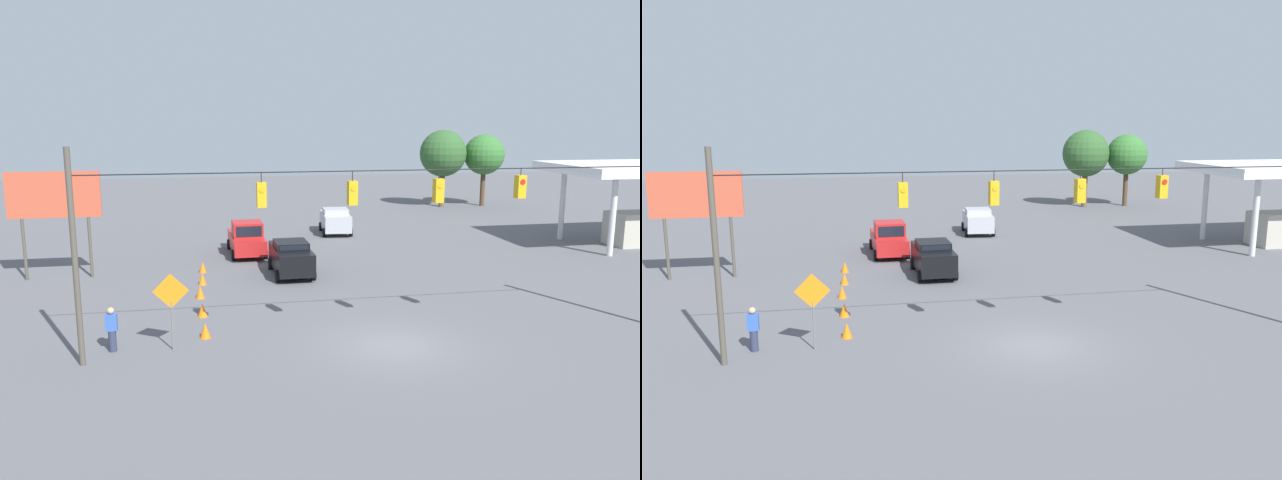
# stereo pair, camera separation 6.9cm
# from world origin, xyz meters

# --- Properties ---
(ground_plane) EXTENTS (140.00, 140.00, 0.00)m
(ground_plane) POSITION_xyz_m (0.00, 0.00, 0.00)
(ground_plane) COLOR #56565B
(overhead_signal_span) EXTENTS (22.20, 0.38, 7.38)m
(overhead_signal_span) POSITION_xyz_m (0.00, -0.22, 4.57)
(overhead_signal_span) COLOR #4C473D
(overhead_signal_span) RESTS_ON ground_plane
(sedan_black_withflow_mid) EXTENTS (2.14, 4.44, 1.83)m
(sedan_black_withflow_mid) POSITION_xyz_m (2.20, -11.33, 0.96)
(sedan_black_withflow_mid) COLOR black
(sedan_black_withflow_mid) RESTS_ON ground_plane
(sedan_silver_oncoming_deep) EXTENTS (2.40, 4.09, 1.84)m
(sedan_silver_oncoming_deep) POSITION_xyz_m (-2.75, -22.84, 0.96)
(sedan_silver_oncoming_deep) COLOR #A8AAB2
(sedan_silver_oncoming_deep) RESTS_ON ground_plane
(pickup_truck_red_withflow_far) EXTENTS (2.26, 5.19, 2.12)m
(pickup_truck_red_withflow_far) POSITION_xyz_m (4.15, -16.88, 0.98)
(pickup_truck_red_withflow_far) COLOR red
(pickup_truck_red_withflow_far) RESTS_ON ground_plane
(traffic_cone_nearest) EXTENTS (0.41, 0.41, 0.58)m
(traffic_cone_nearest) POSITION_xyz_m (6.86, -2.17, 0.29)
(traffic_cone_nearest) COLOR orange
(traffic_cone_nearest) RESTS_ON ground_plane
(traffic_cone_second) EXTENTS (0.41, 0.41, 0.58)m
(traffic_cone_second) POSITION_xyz_m (6.95, -4.82, 0.29)
(traffic_cone_second) COLOR orange
(traffic_cone_second) RESTS_ON ground_plane
(traffic_cone_third) EXTENTS (0.41, 0.41, 0.58)m
(traffic_cone_third) POSITION_xyz_m (7.03, -7.65, 0.29)
(traffic_cone_third) COLOR orange
(traffic_cone_third) RESTS_ON ground_plane
(traffic_cone_fourth) EXTENTS (0.41, 0.41, 0.58)m
(traffic_cone_fourth) POSITION_xyz_m (6.91, -10.12, 0.29)
(traffic_cone_fourth) COLOR orange
(traffic_cone_fourth) RESTS_ON ground_plane
(traffic_cone_fifth) EXTENTS (0.41, 0.41, 0.58)m
(traffic_cone_fifth) POSITION_xyz_m (6.88, -12.70, 0.29)
(traffic_cone_fifth) COLOR orange
(traffic_cone_fifth) RESTS_ON ground_plane
(roadside_billboard) EXTENTS (4.63, 0.16, 5.62)m
(roadside_billboard) POSITION_xyz_m (14.25, -12.77, 4.11)
(roadside_billboard) COLOR #4C473D
(roadside_billboard) RESTS_ON ground_plane
(work_zone_sign) EXTENTS (1.27, 0.06, 2.84)m
(work_zone_sign) POSITION_xyz_m (8.02, -1.11, 1.99)
(work_zone_sign) COLOR slate
(work_zone_sign) RESTS_ON ground_plane
(pedestrian) EXTENTS (0.40, 0.28, 1.64)m
(pedestrian) POSITION_xyz_m (10.15, -1.37, 0.82)
(pedestrian) COLOR #2D334C
(pedestrian) RESTS_ON ground_plane
(tree_horizon_left) EXTENTS (4.37, 4.37, 7.24)m
(tree_horizon_left) POSITION_xyz_m (-15.68, -34.72, 5.02)
(tree_horizon_left) COLOR brown
(tree_horizon_left) RESTS_ON ground_plane
(tree_horizon_right) EXTENTS (3.81, 3.81, 6.81)m
(tree_horizon_right) POSITION_xyz_m (-19.81, -34.67, 4.86)
(tree_horizon_right) COLOR #4C3823
(tree_horizon_right) RESTS_ON ground_plane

